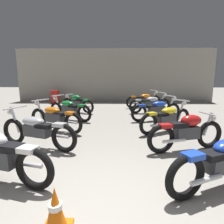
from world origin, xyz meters
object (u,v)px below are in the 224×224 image
(motorcycle_left_row_4, at_px, (77,103))
(motorcycle_right_row_1, at_px, (187,132))
(motorcycle_left_row_2, at_px, (55,117))
(motorcycle_right_row_5, at_px, (144,100))
(motorcycle_left_row_3, at_px, (69,109))
(motorcycle_right_row_4, at_px, (150,103))
(traffic_cone, at_px, (56,211))
(motorcycle_right_row_2, at_px, (167,117))
(oil_drum, at_px, (55,97))
(motorcycle_right_row_3, at_px, (157,109))
(motorcycle_left_row_1, at_px, (37,130))

(motorcycle_left_row_4, height_order, motorcycle_right_row_1, same)
(motorcycle_left_row_2, xyz_separation_m, motorcycle_right_row_5, (3.49, 4.76, 0.00))
(motorcycle_left_row_3, height_order, motorcycle_right_row_1, motorcycle_left_row_3)
(motorcycle_left_row_3, bearing_deg, motorcycle_right_row_1, -41.45)
(motorcycle_left_row_3, relative_size, motorcycle_right_row_4, 0.93)
(traffic_cone, bearing_deg, motorcycle_left_row_2, 108.47)
(motorcycle_left_row_3, distance_m, motorcycle_right_row_2, 3.80)
(motorcycle_right_row_5, bearing_deg, motorcycle_right_row_4, -86.78)
(oil_drum, bearing_deg, motorcycle_left_row_3, -65.81)
(motorcycle_left_row_3, bearing_deg, traffic_cone, -77.25)
(motorcycle_right_row_4, xyz_separation_m, oil_drum, (-5.66, 3.16, -0.03))
(motorcycle_left_row_2, relative_size, motorcycle_left_row_3, 1.02)
(motorcycle_left_row_4, xyz_separation_m, motorcycle_right_row_2, (3.50, -3.18, -0.01))
(motorcycle_right_row_2, distance_m, traffic_cone, 4.56)
(motorcycle_right_row_3, height_order, motorcycle_right_row_4, same)
(motorcycle_left_row_1, height_order, motorcycle_right_row_4, same)
(motorcycle_left_row_2, distance_m, motorcycle_left_row_3, 1.57)
(motorcycle_left_row_3, height_order, traffic_cone, motorcycle_left_row_3)
(motorcycle_left_row_1, bearing_deg, motorcycle_left_row_3, 89.86)
(motorcycle_right_row_1, bearing_deg, motorcycle_left_row_1, 178.80)
(traffic_cone, bearing_deg, motorcycle_right_row_1, 46.51)
(motorcycle_right_row_2, bearing_deg, motorcycle_left_row_1, -156.71)
(motorcycle_left_row_3, xyz_separation_m, motorcycle_right_row_5, (3.42, 3.19, 0.00))
(motorcycle_left_row_2, height_order, motorcycle_right_row_5, same)
(motorcycle_right_row_1, height_order, traffic_cone, motorcycle_right_row_1)
(motorcycle_right_row_1, relative_size, motorcycle_right_row_5, 0.93)
(motorcycle_left_row_4, distance_m, motorcycle_right_row_2, 4.73)
(motorcycle_left_row_2, relative_size, motorcycle_right_row_1, 1.03)
(motorcycle_left_row_4, bearing_deg, motorcycle_left_row_3, -89.21)
(motorcycle_left_row_4, relative_size, motorcycle_right_row_4, 0.84)
(motorcycle_right_row_4, bearing_deg, motorcycle_left_row_4, 179.92)
(motorcycle_right_row_2, bearing_deg, motorcycle_right_row_4, 89.35)
(motorcycle_left_row_4, relative_size, motorcycle_right_row_1, 0.91)
(motorcycle_left_row_1, bearing_deg, motorcycle_right_row_3, 40.77)
(motorcycle_right_row_1, bearing_deg, traffic_cone, -133.49)
(motorcycle_left_row_3, xyz_separation_m, traffic_cone, (1.25, -5.51, -0.19))
(motorcycle_left_row_4, relative_size, motorcycle_right_row_2, 0.93)
(motorcycle_right_row_2, relative_size, motorcycle_right_row_5, 0.91)
(motorcycle_left_row_4, height_order, oil_drum, motorcycle_left_row_4)
(motorcycle_left_row_2, bearing_deg, oil_drum, 108.13)
(motorcycle_left_row_3, relative_size, motorcycle_right_row_2, 1.03)
(motorcycle_right_row_4, distance_m, motorcycle_right_row_5, 1.56)
(motorcycle_right_row_2, bearing_deg, motorcycle_left_row_4, 137.75)
(motorcycle_right_row_1, distance_m, traffic_cone, 3.31)
(motorcycle_left_row_3, xyz_separation_m, motorcycle_right_row_3, (3.47, -0.04, 0.00))
(motorcycle_left_row_2, distance_m, motorcycle_right_row_1, 3.91)
(motorcycle_left_row_4, distance_m, motorcycle_right_row_1, 5.93)
(motorcycle_left_row_1, relative_size, motorcycle_right_row_2, 1.11)
(motorcycle_right_row_1, xyz_separation_m, motorcycle_right_row_5, (-0.10, 6.30, -0.01))
(traffic_cone, bearing_deg, motorcycle_right_row_3, 67.87)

